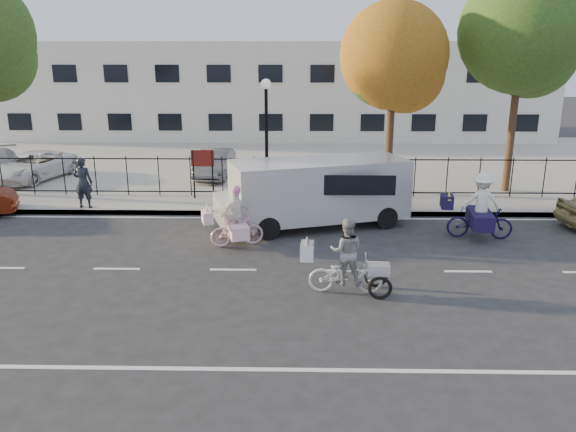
{
  "coord_description": "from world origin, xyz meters",
  "views": [
    {
      "loc": [
        1.68,
        -13.38,
        5.35
      ],
      "look_at": [
        1.39,
        1.2,
        1.1
      ],
      "focal_mm": 35.0,
      "sensor_mm": 36.0,
      "label": 1
    }
  ],
  "objects_px": {
    "zebra_trike": "(346,264)",
    "white_van": "(316,190)",
    "pedestrian": "(83,183)",
    "lot_car_c": "(215,164)",
    "lot_car_b": "(33,166)",
    "bull_bike": "(479,212)",
    "lamppost": "(266,118)",
    "unicorn_bike": "(236,224)"
  },
  "relations": [
    {
      "from": "lamppost",
      "to": "lot_car_b",
      "type": "height_order",
      "value": "lamppost"
    },
    {
      "from": "bull_bike",
      "to": "white_van",
      "type": "bearing_deg",
      "value": 83.46
    },
    {
      "from": "white_van",
      "to": "pedestrian",
      "type": "bearing_deg",
      "value": 151.56
    },
    {
      "from": "unicorn_bike",
      "to": "bull_bike",
      "type": "distance_m",
      "value": 7.22
    },
    {
      "from": "bull_bike",
      "to": "zebra_trike",
      "type": "bearing_deg",
      "value": 140.67
    },
    {
      "from": "pedestrian",
      "to": "lot_car_b",
      "type": "height_order",
      "value": "pedestrian"
    },
    {
      "from": "lot_car_c",
      "to": "zebra_trike",
      "type": "bearing_deg",
      "value": -65.1
    },
    {
      "from": "white_van",
      "to": "lot_car_c",
      "type": "bearing_deg",
      "value": 104.61
    },
    {
      "from": "bull_bike",
      "to": "pedestrian",
      "type": "height_order",
      "value": "bull_bike"
    },
    {
      "from": "white_van",
      "to": "lot_car_b",
      "type": "relative_size",
      "value": 1.53
    },
    {
      "from": "zebra_trike",
      "to": "white_van",
      "type": "relative_size",
      "value": 0.32
    },
    {
      "from": "zebra_trike",
      "to": "unicorn_bike",
      "type": "relative_size",
      "value": 1.15
    },
    {
      "from": "unicorn_bike",
      "to": "zebra_trike",
      "type": "bearing_deg",
      "value": -154.95
    },
    {
      "from": "unicorn_bike",
      "to": "pedestrian",
      "type": "distance_m",
      "value": 6.69
    },
    {
      "from": "pedestrian",
      "to": "lot_car_c",
      "type": "xyz_separation_m",
      "value": [
        3.82,
        5.07,
        -0.3
      ]
    },
    {
      "from": "bull_bike",
      "to": "lot_car_c",
      "type": "distance_m",
      "value": 11.88
    },
    {
      "from": "bull_bike",
      "to": "unicorn_bike",
      "type": "bearing_deg",
      "value": 103.89
    },
    {
      "from": "lamppost",
      "to": "lot_car_b",
      "type": "distance_m",
      "value": 10.81
    },
    {
      "from": "lot_car_c",
      "to": "white_van",
      "type": "bearing_deg",
      "value": -54.49
    },
    {
      "from": "lot_car_b",
      "to": "lot_car_c",
      "type": "distance_m",
      "value": 7.67
    },
    {
      "from": "lamppost",
      "to": "pedestrian",
      "type": "bearing_deg",
      "value": -167.45
    },
    {
      "from": "pedestrian",
      "to": "bull_bike",
      "type": "bearing_deg",
      "value": 169.66
    },
    {
      "from": "zebra_trike",
      "to": "bull_bike",
      "type": "relative_size",
      "value": 0.95
    },
    {
      "from": "lamppost",
      "to": "unicorn_bike",
      "type": "xyz_separation_m",
      "value": [
        -0.62,
        -4.92,
        -2.45
      ]
    },
    {
      "from": "lot_car_c",
      "to": "lamppost",
      "type": "bearing_deg",
      "value": -53.07
    },
    {
      "from": "pedestrian",
      "to": "lot_car_b",
      "type": "xyz_separation_m",
      "value": [
        -3.82,
        4.4,
        -0.31
      ]
    },
    {
      "from": "white_van",
      "to": "lot_car_c",
      "type": "xyz_separation_m",
      "value": [
        -4.18,
        6.56,
        -0.43
      ]
    },
    {
      "from": "unicorn_bike",
      "to": "bull_bike",
      "type": "height_order",
      "value": "bull_bike"
    },
    {
      "from": "pedestrian",
      "to": "lot_car_c",
      "type": "height_order",
      "value": "pedestrian"
    },
    {
      "from": "lamppost",
      "to": "lot_car_c",
      "type": "relative_size",
      "value": 1.2
    },
    {
      "from": "bull_bike",
      "to": "pedestrian",
      "type": "xyz_separation_m",
      "value": [
        -12.84,
        2.66,
        0.25
      ]
    },
    {
      "from": "unicorn_bike",
      "to": "pedestrian",
      "type": "xyz_separation_m",
      "value": [
        -5.67,
        3.52,
        0.38
      ]
    },
    {
      "from": "unicorn_bike",
      "to": "lot_car_b",
      "type": "distance_m",
      "value": 12.36
    },
    {
      "from": "lamppost",
      "to": "unicorn_bike",
      "type": "distance_m",
      "value": 5.53
    },
    {
      "from": "zebra_trike",
      "to": "pedestrian",
      "type": "distance_m",
      "value": 10.9
    },
    {
      "from": "zebra_trike",
      "to": "lot_car_b",
      "type": "height_order",
      "value": "zebra_trike"
    },
    {
      "from": "pedestrian",
      "to": "lot_car_b",
      "type": "bearing_deg",
      "value": -47.7
    },
    {
      "from": "zebra_trike",
      "to": "pedestrian",
      "type": "relative_size",
      "value": 1.16
    },
    {
      "from": "bull_bike",
      "to": "pedestrian",
      "type": "distance_m",
      "value": 13.11
    },
    {
      "from": "lamppost",
      "to": "zebra_trike",
      "type": "height_order",
      "value": "lamppost"
    },
    {
      "from": "bull_bike",
      "to": "white_van",
      "type": "relative_size",
      "value": 0.34
    },
    {
      "from": "unicorn_bike",
      "to": "pedestrian",
      "type": "height_order",
      "value": "pedestrian"
    }
  ]
}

